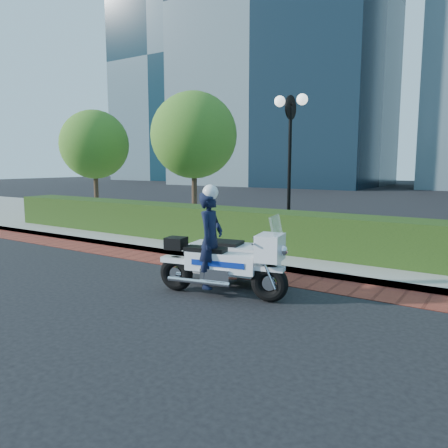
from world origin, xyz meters
The scene contains 10 objects.
ground centered at (0.00, 0.00, 0.00)m, with size 120.00×120.00×0.00m, color black.
brick_strip centered at (0.00, 1.50, 0.01)m, with size 60.00×1.00×0.01m, color maroon.
sidewalk centered at (0.00, 6.00, 0.07)m, with size 60.00×8.00×0.15m, color gray.
hedge_main centered at (0.00, 3.60, 0.65)m, with size 18.00×1.20×1.00m, color black.
lamppost centered at (1.00, 5.20, 2.96)m, with size 1.02×0.70×4.21m.
tree_a centered at (-9.00, 6.50, 3.22)m, with size 3.00×3.00×4.58m.
tree_b centered at (-3.50, 6.50, 3.43)m, with size 3.20×3.20×4.89m.
tower_left centered at (-16.00, 40.00, 20.00)m, with size 22.00×16.00×40.00m, color black.
tower_far_left centered at (-36.00, 46.00, 17.00)m, with size 16.00×14.00×34.00m, color black.
police_motorcycle centered at (2.04, 0.10, 0.70)m, with size 2.49×1.79×2.03m.
Camera 1 is at (6.50, -6.64, 2.39)m, focal length 35.00 mm.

